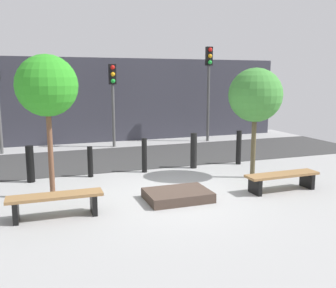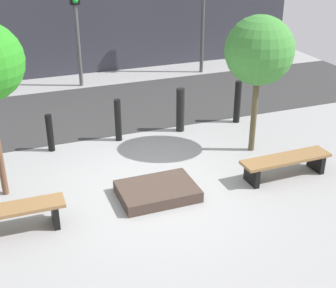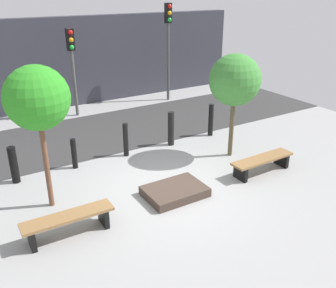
% 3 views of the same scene
% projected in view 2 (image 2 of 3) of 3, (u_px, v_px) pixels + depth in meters
% --- Properties ---
extents(ground_plane, '(18.00, 18.00, 0.00)m').
position_uv_depth(ground_plane, '(152.00, 189.00, 9.03)').
color(ground_plane, '#989898').
extents(road_strip, '(18.00, 3.85, 0.01)m').
position_uv_depth(road_strip, '(98.00, 109.00, 12.90)').
color(road_strip, '#353535').
rests_on(road_strip, ground).
extents(building_facade, '(16.20, 0.50, 3.56)m').
position_uv_depth(building_facade, '(68.00, 20.00, 15.28)').
color(building_facade, '#33333D').
rests_on(building_facade, ground).
extents(bench_left, '(1.84, 0.46, 0.47)m').
position_uv_depth(bench_left, '(8.00, 215.00, 7.62)').
color(bench_left, black).
rests_on(bench_left, ground).
extents(bench_right, '(1.90, 0.48, 0.43)m').
position_uv_depth(bench_right, '(286.00, 162.00, 9.34)').
color(bench_right, black).
rests_on(bench_right, ground).
extents(planter_bed, '(1.44, 1.02, 0.21)m').
position_uv_depth(planter_bed, '(157.00, 191.00, 8.74)').
color(planter_bed, '#45362E').
rests_on(planter_bed, ground).
extents(tree_behind_right_bench, '(1.45, 1.45, 3.00)m').
position_uv_depth(tree_behind_right_bench, '(259.00, 51.00, 9.62)').
color(tree_behind_right_bench, brown).
rests_on(tree_behind_right_bench, ground).
extents(bollard_left, '(0.15, 0.15, 0.86)m').
position_uv_depth(bollard_left, '(50.00, 133.00, 10.38)').
color(bollard_left, black).
rests_on(bollard_left, ground).
extents(bollard_center, '(0.15, 0.15, 1.01)m').
position_uv_depth(bollard_center, '(118.00, 120.00, 10.85)').
color(bollard_center, black).
rests_on(bollard_center, ground).
extents(bollard_right, '(0.20, 0.20, 1.08)m').
position_uv_depth(bollard_right, '(180.00, 110.00, 11.34)').
color(bollard_right, black).
rests_on(bollard_right, ground).
extents(bollard_far_right, '(0.17, 0.17, 1.09)m').
position_uv_depth(bollard_far_right, '(237.00, 102.00, 11.84)').
color(bollard_far_right, black).
rests_on(bollard_far_right, ground).
extents(traffic_light_mid_west, '(0.28, 0.27, 3.26)m').
position_uv_depth(traffic_light_mid_west, '(76.00, 12.00, 13.80)').
color(traffic_light_mid_west, '#505050').
rests_on(traffic_light_mid_west, ground).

